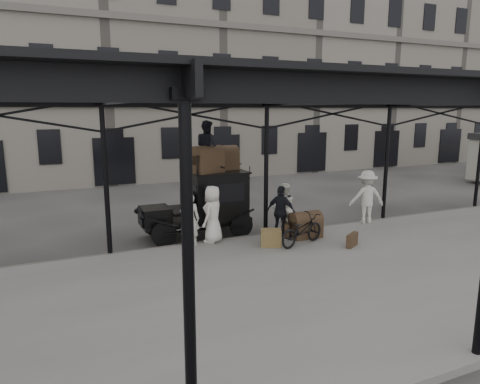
# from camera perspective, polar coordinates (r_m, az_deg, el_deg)

# --- Properties ---
(ground) EXTENTS (120.00, 120.00, 0.00)m
(ground) POSITION_cam_1_polar(r_m,az_deg,el_deg) (12.71, 7.57, -8.43)
(ground) COLOR #383533
(ground) RESTS_ON ground
(platform) EXTENTS (28.00, 8.00, 0.15)m
(platform) POSITION_cam_1_polar(r_m,az_deg,el_deg) (11.14, 13.02, -11.05)
(platform) COLOR slate
(platform) RESTS_ON ground
(canopy) EXTENTS (22.50, 9.00, 4.74)m
(canopy) POSITION_cam_1_polar(r_m,az_deg,el_deg) (10.58, 13.16, 12.85)
(canopy) COLOR black
(canopy) RESTS_ON ground
(building_frontage) EXTENTS (64.00, 8.00, 14.00)m
(building_frontage) POSITION_cam_1_polar(r_m,az_deg,el_deg) (29.04, -11.60, 16.26)
(building_frontage) COLOR slate
(building_frontage) RESTS_ON ground
(taxi) EXTENTS (3.65, 1.55, 2.18)m
(taxi) POSITION_cam_1_polar(r_m,az_deg,el_deg) (14.38, -4.34, -1.10)
(taxi) COLOR black
(taxi) RESTS_ON ground
(porter_left) EXTENTS (0.68, 0.56, 1.61)m
(porter_left) POSITION_cam_1_polar(r_m,az_deg,el_deg) (12.96, -6.71, -3.62)
(porter_left) COLOR silver
(porter_left) RESTS_ON platform
(porter_midleft) EXTENTS (0.88, 0.71, 1.68)m
(porter_midleft) POSITION_cam_1_polar(r_m,az_deg,el_deg) (14.20, 5.84, -2.16)
(porter_midleft) COLOR silver
(porter_midleft) RESTS_ON platform
(porter_centre) EXTENTS (1.02, 1.00, 1.77)m
(porter_centre) POSITION_cam_1_polar(r_m,az_deg,el_deg) (13.16, -3.65, -2.97)
(porter_centre) COLOR silver
(porter_centre) RESTS_ON platform
(porter_official) EXTENTS (0.91, 1.03, 1.67)m
(porter_official) POSITION_cam_1_polar(r_m,az_deg,el_deg) (13.74, 5.50, -2.62)
(porter_official) COLOR black
(porter_official) RESTS_ON platform
(porter_right) EXTENTS (1.41, 1.09, 1.91)m
(porter_right) POSITION_cam_1_polar(r_m,az_deg,el_deg) (16.02, 16.55, -0.63)
(porter_right) COLOR silver
(porter_right) RESTS_ON platform
(bicycle) EXTENTS (1.88, 1.14, 0.93)m
(bicycle) POSITION_cam_1_polar(r_m,az_deg,el_deg) (13.10, 8.25, -5.02)
(bicycle) COLOR black
(bicycle) RESTS_ON platform
(porter_roof) EXTENTS (0.86, 0.98, 1.67)m
(porter_roof) POSITION_cam_1_polar(r_m,az_deg,el_deg) (14.01, -4.43, 6.09)
(porter_roof) COLOR black
(porter_roof) RESTS_ON taxi
(steamer_trunk_roof_near) EXTENTS (1.13, 0.88, 0.73)m
(steamer_trunk_roof_near) POSITION_cam_1_polar(r_m,az_deg,el_deg) (13.90, -4.39, 4.09)
(steamer_trunk_roof_near) COLOR #4A3A22
(steamer_trunk_roof_near) RESTS_ON taxi
(steamer_trunk_roof_far) EXTENTS (0.98, 0.66, 0.68)m
(steamer_trunk_roof_far) POSITION_cam_1_polar(r_m,az_deg,el_deg) (14.58, -2.19, 4.35)
(steamer_trunk_roof_far) COLOR #4A3A22
(steamer_trunk_roof_far) RESTS_ON taxi
(steamer_trunk_platform) EXTENTS (0.98, 0.60, 0.71)m
(steamer_trunk_platform) POSITION_cam_1_polar(r_m,az_deg,el_deg) (13.90, 8.75, -4.57)
(steamer_trunk_platform) COLOR #4A3A22
(steamer_trunk_platform) RESTS_ON platform
(wicker_hamper) EXTENTS (0.73, 0.66, 0.50)m
(wicker_hamper) POSITION_cam_1_polar(r_m,az_deg,el_deg) (12.96, 4.14, -6.11)
(wicker_hamper) COLOR olive
(wicker_hamper) RESTS_ON platform
(suitcase_upright) EXTENTS (0.35, 0.62, 0.45)m
(suitcase_upright) POSITION_cam_1_polar(r_m,az_deg,el_deg) (13.97, 6.05, -4.98)
(suitcase_upright) COLOR #4A3A22
(suitcase_upright) RESTS_ON platform
(suitcase_flat) EXTENTS (0.59, 0.43, 0.40)m
(suitcase_flat) POSITION_cam_1_polar(r_m,az_deg,el_deg) (13.31, 14.73, -6.21)
(suitcase_flat) COLOR #4A3A22
(suitcase_flat) RESTS_ON platform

